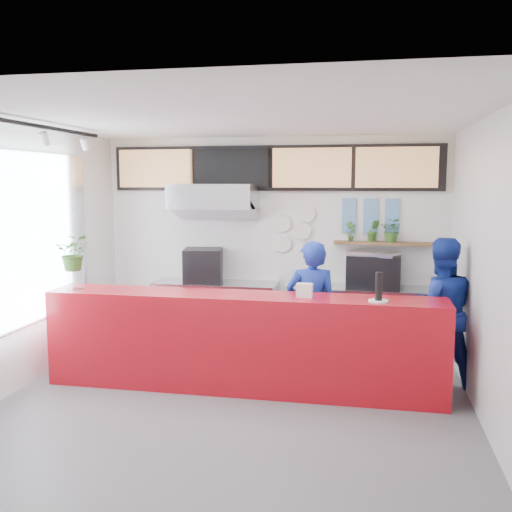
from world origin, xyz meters
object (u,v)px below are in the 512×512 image
Objects in this scene: service_counter at (242,342)px; staff_center at (311,310)px; panini_oven at (203,265)px; staff_right at (440,312)px; pepper_mill at (379,286)px; espresso_machine at (374,271)px.

service_counter is 0.93m from staff_center.
panini_oven is 0.31× the size of staff_right.
pepper_mill is at bearing -48.18° from panini_oven.
staff_center is (1.72, -1.30, -0.31)m from panini_oven.
espresso_machine is at bearing 50.92° from service_counter.
staff_right is at bearing -31.67° from panini_oven.
service_counter is 6.29× the size of espresso_machine.
staff_right is (2.20, 0.58, 0.31)m from service_counter.
espresso_machine is at bearing -128.52° from staff_center.
panini_oven is 2.44m from espresso_machine.
service_counter is 2.60× the size of staff_right.
staff_right reaches higher than service_counter.
service_counter is 15.06× the size of pepper_mill.
pepper_mill is at bearing 132.55° from staff_center.
staff_center is at bearing -47.82° from panini_oven.
staff_right is 5.78× the size of pepper_mill.
service_counter is at bearing -124.92° from espresso_machine.
staff_right is at bearing 173.85° from staff_center.
staff_right is at bearing -54.55° from espresso_machine.
service_counter is 2.69× the size of staff_center.
panini_oven reaches higher than espresso_machine.
service_counter is 8.32× the size of panini_oven.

